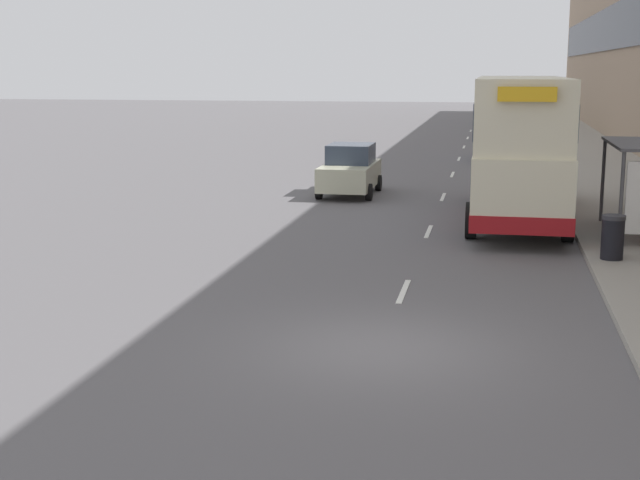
{
  "coord_description": "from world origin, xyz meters",
  "views": [
    {
      "loc": [
        1.74,
        -14.07,
        4.56
      ],
      "look_at": [
        -4.02,
        15.37,
        -1.23
      ],
      "focal_mm": 50.0,
      "sensor_mm": 36.0,
      "label": 1
    }
  ],
  "objects_px": {
    "double_decker_bus_near": "(519,146)",
    "car_2": "(497,142)",
    "car_3": "(499,114)",
    "litter_bin": "(613,237)",
    "car_1": "(513,121)",
    "car_0": "(350,170)"
  },
  "relations": [
    {
      "from": "car_3",
      "to": "litter_bin",
      "type": "distance_m",
      "value": 54.42
    },
    {
      "from": "car_0",
      "to": "car_1",
      "type": "distance_m",
      "value": 34.44
    },
    {
      "from": "litter_bin",
      "to": "double_decker_bus_near",
      "type": "bearing_deg",
      "value": 109.25
    },
    {
      "from": "double_decker_bus_near",
      "to": "car_0",
      "type": "bearing_deg",
      "value": 141.75
    },
    {
      "from": "double_decker_bus_near",
      "to": "car_2",
      "type": "bearing_deg",
      "value": 91.88
    },
    {
      "from": "litter_bin",
      "to": "car_2",
      "type": "bearing_deg",
      "value": 96.26
    },
    {
      "from": "car_0",
      "to": "car_2",
      "type": "distance_m",
      "value": 14.84
    },
    {
      "from": "car_3",
      "to": "litter_bin",
      "type": "bearing_deg",
      "value": -87.41
    },
    {
      "from": "car_3",
      "to": "car_0",
      "type": "bearing_deg",
      "value": -97.14
    },
    {
      "from": "car_0",
      "to": "litter_bin",
      "type": "height_order",
      "value": "car_0"
    },
    {
      "from": "car_1",
      "to": "litter_bin",
      "type": "relative_size",
      "value": 4.11
    },
    {
      "from": "car_0",
      "to": "car_1",
      "type": "height_order",
      "value": "car_0"
    },
    {
      "from": "double_decker_bus_near",
      "to": "car_2",
      "type": "relative_size",
      "value": 2.4
    },
    {
      "from": "double_decker_bus_near",
      "to": "car_1",
      "type": "bearing_deg",
      "value": 89.22
    },
    {
      "from": "car_2",
      "to": "car_3",
      "type": "bearing_deg",
      "value": 89.58
    },
    {
      "from": "double_decker_bus_near",
      "to": "car_3",
      "type": "xyz_separation_m",
      "value": [
        -0.39,
        48.42,
        -1.43
      ]
    },
    {
      "from": "car_0",
      "to": "car_2",
      "type": "height_order",
      "value": "car_0"
    },
    {
      "from": "double_decker_bus_near",
      "to": "car_0",
      "type": "xyz_separation_m",
      "value": [
        -5.87,
        4.63,
        -1.38
      ]
    },
    {
      "from": "double_decker_bus_near",
      "to": "litter_bin",
      "type": "distance_m",
      "value": 6.5
    },
    {
      "from": "double_decker_bus_near",
      "to": "car_2",
      "type": "xyz_separation_m",
      "value": [
        -0.61,
        18.5,
        -1.4
      ]
    },
    {
      "from": "car_1",
      "to": "litter_bin",
      "type": "xyz_separation_m",
      "value": [
        1.55,
        -44.41,
        -0.17
      ]
    },
    {
      "from": "double_decker_bus_near",
      "to": "litter_bin",
      "type": "relative_size",
      "value": 9.89
    }
  ]
}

